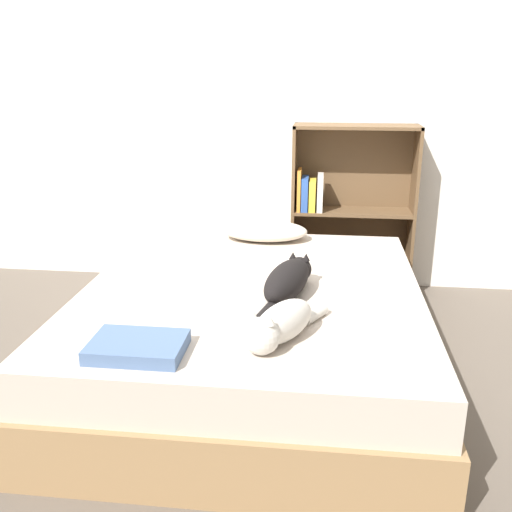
# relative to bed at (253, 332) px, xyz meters

# --- Properties ---
(ground_plane) EXTENTS (8.00, 8.00, 0.00)m
(ground_plane) POSITION_rel_bed_xyz_m (0.00, 0.00, -0.23)
(ground_plane) COLOR brown
(wall_back) EXTENTS (8.00, 0.06, 2.50)m
(wall_back) POSITION_rel_bed_xyz_m (0.00, 1.35, 1.02)
(wall_back) COLOR white
(wall_back) RESTS_ON ground_plane
(bed) EXTENTS (1.59, 1.85, 0.47)m
(bed) POSITION_rel_bed_xyz_m (0.00, 0.00, 0.00)
(bed) COLOR #99754C
(bed) RESTS_ON ground_plane
(pillow) EXTENTS (0.50, 0.29, 0.11)m
(pillow) POSITION_rel_bed_xyz_m (-0.02, 0.75, 0.29)
(pillow) COLOR beige
(pillow) RESTS_ON bed
(cat_light) EXTENTS (0.31, 0.45, 0.16)m
(cat_light) POSITION_rel_bed_xyz_m (0.17, -0.56, 0.31)
(cat_light) COLOR beige
(cat_light) RESTS_ON bed
(cat_dark) EXTENTS (0.26, 0.62, 0.15)m
(cat_dark) POSITION_rel_bed_xyz_m (0.17, -0.11, 0.31)
(cat_dark) COLOR black
(cat_dark) RESTS_ON bed
(bookshelf) EXTENTS (0.78, 0.26, 1.10)m
(bookshelf) POSITION_rel_bed_xyz_m (0.47, 1.22, 0.33)
(bookshelf) COLOR brown
(bookshelf) RESTS_ON ground_plane
(blanket_fold) EXTENTS (0.33, 0.24, 0.05)m
(blanket_fold) POSITION_rel_bed_xyz_m (-0.32, -0.70, 0.26)
(blanket_fold) COLOR #4C668E
(blanket_fold) RESTS_ON bed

